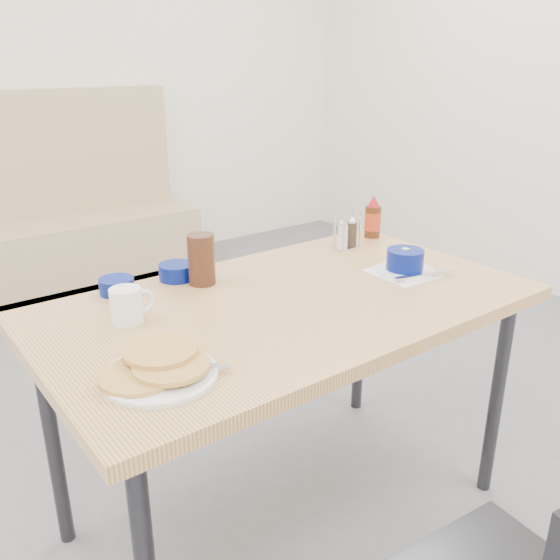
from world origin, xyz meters
TOP-DOWN VIEW (x-y plane):
  - ground at (0.00, 0.00)m, footprint 6.00×6.00m
  - wall_back at (0.00, 2.97)m, footprint 5.00×0.06m
  - booth_bench at (0.00, 2.78)m, footprint 1.90×0.56m
  - dining_table at (0.00, 0.25)m, footprint 1.40×0.80m
  - pancake_plate at (-0.49, 0.08)m, footprint 0.27×0.25m
  - coffee_mug at (-0.43, 0.38)m, footprint 0.12×0.08m
  - grits_setting at (0.43, 0.20)m, footprint 0.21×0.21m
  - creamer_bowl at (-0.37, 0.59)m, footprint 0.10×0.10m
  - butter_bowl at (-0.18, 0.59)m, footprint 0.11×0.11m
  - amber_tumbler at (-0.13, 0.51)m, footprint 0.11×0.11m
  - condiment_caddy at (0.47, 0.51)m, footprint 0.11×0.07m
  - syrup_bottle at (0.64, 0.55)m, footprint 0.06×0.06m
  - sugar_wrapper at (-0.52, 0.08)m, footprint 0.05×0.03m

SIDE VIEW (x-z plane):
  - ground at x=0.00m, z-range 0.00..0.00m
  - booth_bench at x=0.00m, z-range -0.26..0.96m
  - dining_table at x=0.00m, z-range 0.32..1.08m
  - sugar_wrapper at x=-0.52m, z-range 0.76..0.76m
  - pancake_plate at x=-0.49m, z-range 0.76..0.80m
  - creamer_bowl at x=-0.37m, z-range 0.76..0.81m
  - butter_bowl at x=-0.18m, z-range 0.76..0.81m
  - grits_setting at x=0.43m, z-range 0.75..0.83m
  - condiment_caddy at x=0.47m, z-range 0.74..0.87m
  - coffee_mug at x=-0.43m, z-range 0.76..0.85m
  - syrup_bottle at x=0.64m, z-range 0.75..0.91m
  - amber_tumbler at x=-0.13m, z-range 0.76..0.91m
  - wall_back at x=0.00m, z-range 0.00..2.80m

